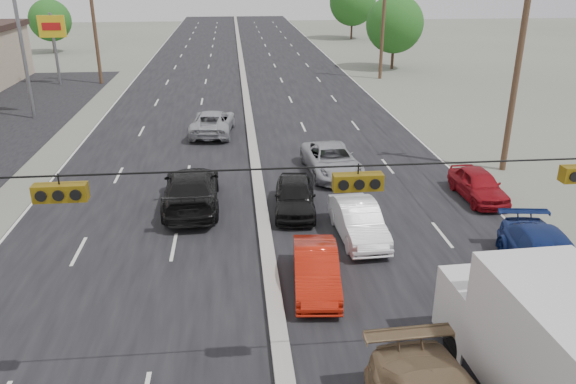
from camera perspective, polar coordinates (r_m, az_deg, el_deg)
The scene contains 19 objects.
road_surface at distance 41.84m, azimuth -4.16°, elevation 8.63°, with size 20.00×160.00×0.02m, color black.
center_median at distance 41.82m, azimuth -4.16°, elevation 8.77°, with size 0.50×160.00×0.20m, color gray.
utility_pole_left_c at distance 52.19m, azimuth -19.10°, elevation 15.88°, with size 1.60×0.30×10.00m.
utility_pole_right_b at distance 29.39m, azimuth 22.28°, elevation 11.56°, with size 1.60×0.30×10.00m.
utility_pole_right_c at distance 52.67m, azimuth 9.65°, elevation 16.78°, with size 1.60×0.30×10.00m.
traffic_signals at distance 11.73m, azimuth 6.63°, elevation 1.22°, with size 25.00×0.30×0.54m.
pole_sign_far at distance 53.13m, azimuth -22.79°, elevation 14.72°, with size 2.20×0.25×6.00m.
tree_left_far at distance 73.99m, azimuth -23.02°, elevation 15.76°, with size 4.80×4.80×6.12m.
tree_right_mid at distance 58.21m, azimuth 10.79°, elevation 16.41°, with size 5.60×5.60×7.14m.
tree_right_far at distance 82.61m, azimuth 6.59°, elevation 18.61°, with size 6.40×6.40×8.16m.
box_truck at distance 13.80m, azimuth 25.46°, elevation -15.02°, with size 2.70×7.02×3.51m.
red_sedan at distance 18.00m, azimuth 2.86°, elevation -7.93°, with size 1.38×3.97×1.31m, color #B11A0A.
queue_car_a at distance 23.39m, azimuth 0.71°, elevation -0.42°, with size 1.67×4.15×1.42m, color black.
queue_car_b at distance 21.28m, azimuth 7.15°, elevation -3.01°, with size 1.46×4.20×1.38m, color white.
queue_car_c at distance 27.79m, azimuth 4.45°, elevation 3.20°, with size 2.34×5.08×1.41m, color #A1A2A8.
queue_car_d at distance 20.19m, azimuth 24.89°, elevation -6.30°, with size 2.11×5.18×1.50m, color navy.
queue_car_e at distance 26.09m, azimuth 18.76°, elevation 0.68°, with size 1.57×3.89×1.33m, color maroon.
oncoming_near at distance 24.12m, azimuth -9.79°, elevation 0.26°, with size 2.31×5.68×1.65m, color black.
oncoming_far at distance 34.90m, azimuth -7.67°, elevation 7.01°, with size 2.40×5.20×1.44m, color #9FA1A7.
Camera 1 is at (-1.02, -10.71, 9.62)m, focal length 35.00 mm.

